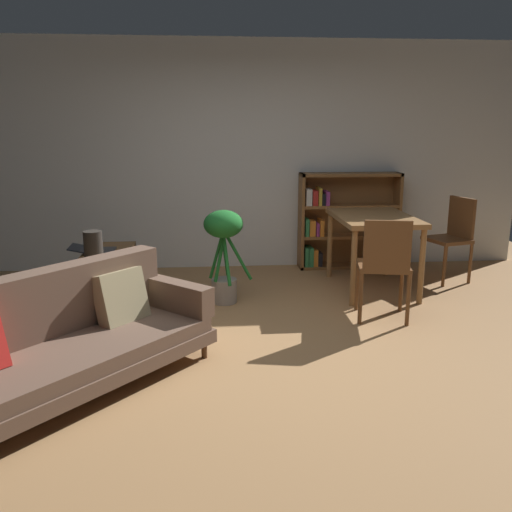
% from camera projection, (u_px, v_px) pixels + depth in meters
% --- Properties ---
extents(ground_plane, '(8.16, 8.16, 0.00)m').
position_uv_depth(ground_plane, '(273.00, 351.00, 4.25)').
color(ground_plane, '#A87A4C').
extents(back_wall_panel, '(6.80, 0.10, 2.70)m').
position_uv_depth(back_wall_panel, '(247.00, 156.00, 6.55)').
color(back_wall_panel, silver).
rests_on(back_wall_panel, ground_plane).
extents(fabric_couch, '(1.96, 2.04, 0.78)m').
position_uv_depth(fabric_couch, '(56.00, 340.00, 3.56)').
color(fabric_couch, '#56351E').
rests_on(fabric_couch, ground_plane).
extents(media_console, '(0.45, 1.35, 0.50)m').
position_uv_depth(media_console, '(105.00, 283.00, 5.23)').
color(media_console, brown).
rests_on(media_console, ground_plane).
extents(open_laptop, '(0.44, 0.32, 0.07)m').
position_uv_depth(open_laptop, '(95.00, 250.00, 5.34)').
color(open_laptop, '#333338').
rests_on(open_laptop, media_console).
extents(desk_speaker, '(0.17, 0.17, 0.29)m').
position_uv_depth(desk_speaker, '(93.00, 247.00, 4.90)').
color(desk_speaker, '#2D2823').
rests_on(desk_speaker, media_console).
extents(potted_floor_plant, '(0.47, 0.45, 0.93)m').
position_uv_depth(potted_floor_plant, '(224.00, 243.00, 5.28)').
color(potted_floor_plant, '#9E9389').
rests_on(potted_floor_plant, ground_plane).
extents(dining_table, '(0.78, 1.15, 0.80)m').
position_uv_depth(dining_table, '(373.00, 224.00, 5.69)').
color(dining_table, olive).
rests_on(dining_table, ground_plane).
extents(dining_chair_near, '(0.49, 0.53, 0.94)m').
position_uv_depth(dining_chair_near, '(453.00, 234.00, 6.09)').
color(dining_chair_near, brown).
rests_on(dining_chair_near, ground_plane).
extents(dining_chair_far, '(0.52, 0.49, 0.94)m').
position_uv_depth(dining_chair_far, '(384.00, 263.00, 4.80)').
color(dining_chair_far, brown).
rests_on(dining_chair_far, ground_plane).
extents(bookshelf, '(1.22, 0.28, 1.16)m').
position_uv_depth(bookshelf, '(342.00, 221.00, 6.67)').
color(bookshelf, brown).
rests_on(bookshelf, ground_plane).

